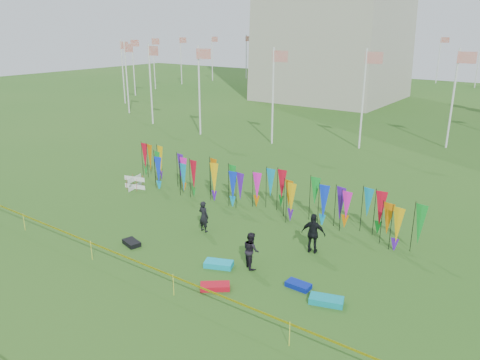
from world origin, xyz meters
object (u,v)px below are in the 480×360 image
Objects in this scene: person_mid at (251,250)px; kite_bag_red at (215,286)px; kite_bag_turquoise at (219,264)px; kite_bag_black at (132,243)px; kite_bag_blue at (298,285)px; person_right at (313,234)px; box_kite at (135,183)px; kite_bag_teal at (326,300)px; person_left at (204,216)px.

kite_bag_red is (-0.16, -2.23, -0.69)m from person_mid.
kite_bag_black is at bearing -170.70° from kite_bag_turquoise.
kite_bag_blue is at bearing 8.22° from kite_bag_turquoise.
person_right is at bearing 107.39° from kite_bag_blue.
kite_bag_black is (-5.53, 0.71, 0.00)m from kite_bag_red.
kite_bag_blue is at bearing 8.83° from kite_bag_black.
box_kite is 15.91m from kite_bag_teal.
box_kite is at bearing 163.16° from kite_bag_blue.
person_mid reaches higher than kite_bag_red.
kite_bag_teal is at bearing -155.37° from person_mid.
kite_bag_teal is (3.93, 1.61, 0.01)m from kite_bag_red.
person_mid is 1.29× the size of kite_bag_teal.
person_right reaches higher than box_kite.
person_mid is 1.34× the size of kite_bag_turquoise.
person_left is 3.65m from kite_bag_black.
kite_bag_blue is 8.19m from kite_bag_black.
person_right is 4.43m from kite_bag_turquoise.
person_mid reaches higher than box_kite.
kite_bag_turquoise is at bearing 40.36° from person_right.
kite_bag_turquoise is 1.24× the size of kite_bag_blue.
kite_bag_black is at bearing 48.81° from person_mid.
person_right is at bearing 71.72° from kite_bag_red.
box_kite reaches higher than kite_bag_teal.
box_kite is 12.89m from kite_bag_red.
person_mid reaches higher than kite_bag_blue.
person_mid is at bearing 85.99° from kite_bag_red.
person_mid is 1.65× the size of kite_bag_blue.
person_left is at bearing -17.15° from box_kite.
kite_bag_black is (-4.56, -0.75, -0.01)m from kite_bag_turquoise.
person_mid is (11.47, -3.94, 0.38)m from box_kite.
person_left is 8.05m from kite_bag_teal.
person_right is at bearing 53.26° from kite_bag_turquoise.
person_right is (5.41, 1.10, 0.13)m from person_left.
kite_bag_blue is (6.34, -1.88, -0.69)m from person_left.
person_left is at bearing 139.60° from kite_bag_turquoise.
person_right is 1.51× the size of kite_bag_teal.
box_kite is 0.44× the size of person_right.
box_kite is 0.67× the size of kite_bag_teal.
kite_bag_black is (-5.68, -1.52, -0.69)m from person_mid.
box_kite is 7.96m from kite_bag_black.
person_right is (12.95, -1.22, 0.52)m from box_kite.
kite_bag_blue is at bearing 37.49° from kite_bag_red.
kite_bag_black is at bearing -43.33° from box_kite.
person_left is at bearing 134.48° from kite_bag_red.
person_left is 5.43m from kite_bag_red.
person_right is at bearing 30.61° from kite_bag_black.
person_right is at bearing 124.52° from kite_bag_teal.
kite_bag_teal reaches higher than kite_bag_red.
kite_bag_red is (3.78, -3.85, -0.69)m from person_left.
box_kite reaches higher than kite_bag_red.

